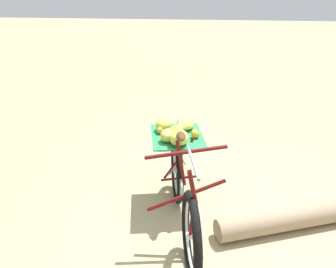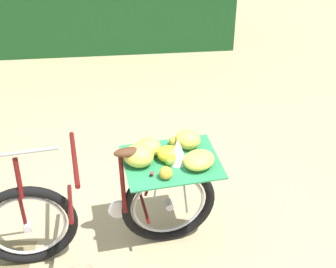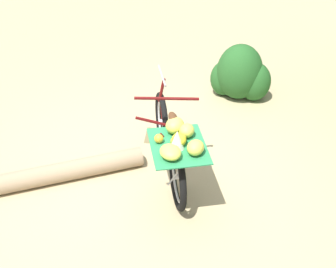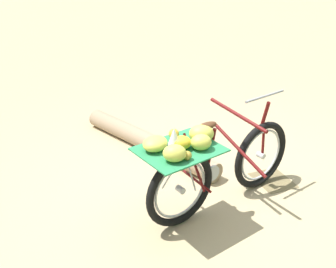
% 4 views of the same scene
% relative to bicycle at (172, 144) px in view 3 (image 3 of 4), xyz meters
% --- Properties ---
extents(ground_plane, '(60.00, 60.00, 0.00)m').
position_rel_bicycle_xyz_m(ground_plane, '(0.19, -0.14, -0.51)').
color(ground_plane, tan).
extents(bicycle, '(0.88, 1.80, 1.03)m').
position_rel_bicycle_xyz_m(bicycle, '(0.00, 0.00, 0.00)').
color(bicycle, black).
rests_on(bicycle, ground_plane).
extents(fallen_log, '(2.03, 1.05, 0.22)m').
position_rel_bicycle_xyz_m(fallen_log, '(1.36, 0.15, -0.40)').
color(fallen_log, '#9E8466').
rests_on(fallen_log, ground_plane).
extents(shrub_cluster, '(0.88, 0.60, 0.84)m').
position_rel_bicycle_xyz_m(shrub_cluster, '(-0.85, -1.98, -0.14)').
color(shrub_cluster, '#235623').
rests_on(shrub_cluster, ground_plane).
extents(leaf_litter_patch, '(0.44, 0.36, 0.01)m').
position_rel_bicycle_xyz_m(leaf_litter_patch, '(0.19, -0.87, -0.51)').
color(leaf_litter_patch, olive).
rests_on(leaf_litter_patch, ground_plane).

